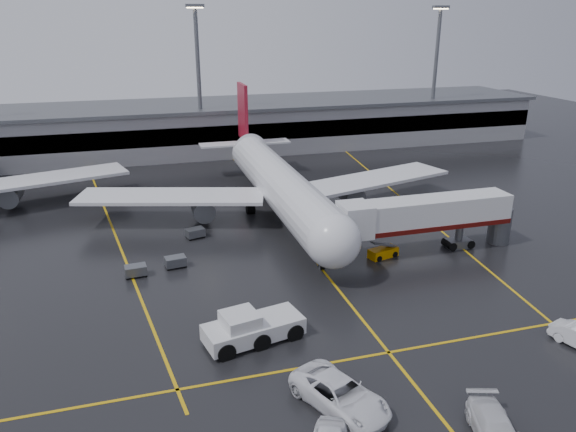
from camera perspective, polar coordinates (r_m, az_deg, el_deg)
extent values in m
plane|color=black|center=(60.45, 1.30, -2.76)|extent=(220.00, 220.00, 0.00)
cube|color=gold|center=(60.44, 1.30, -2.75)|extent=(0.25, 90.00, 0.02)
cube|color=gold|center=(42.43, 10.47, -13.83)|extent=(60.00, 0.25, 0.02)
cube|color=gold|center=(67.41, -17.82, -1.29)|extent=(9.99, 69.35, 0.02)
cube|color=gold|center=(75.80, 12.09, 1.60)|extent=(7.57, 69.64, 0.02)
cube|color=gray|center=(104.34, -6.69, 9.19)|extent=(120.00, 18.00, 8.00)
cube|color=black|center=(95.73, -5.78, 8.55)|extent=(120.00, 0.40, 3.00)
cube|color=#595B60|center=(103.62, -6.78, 11.52)|extent=(122.00, 19.00, 0.60)
cylinder|color=#595B60|center=(96.48, -9.27, 13.30)|extent=(0.70, 0.70, 25.00)
cube|color=#595B60|center=(95.87, -9.72, 20.85)|extent=(3.00, 1.20, 0.50)
cube|color=#FFE5B2|center=(95.87, -9.71, 20.67)|extent=(2.60, 0.90, 0.20)
cylinder|color=#595B60|center=(111.34, 15.06, 13.76)|extent=(0.70, 0.70, 25.00)
cube|color=#595B60|center=(110.81, 15.68, 20.28)|extent=(3.00, 1.20, 0.50)
cube|color=#FFE5B2|center=(110.81, 15.67, 20.13)|extent=(2.60, 0.90, 0.20)
cylinder|color=silver|center=(66.25, -0.75, 3.18)|extent=(5.20, 36.00, 5.20)
sphere|color=silver|center=(50.12, 4.75, -2.58)|extent=(5.20, 5.20, 5.20)
cone|color=silver|center=(85.87, -4.52, 7.46)|extent=(4.94, 8.00, 4.94)
cube|color=maroon|center=(85.91, -4.75, 10.79)|extent=(0.50, 5.50, 8.50)
cube|color=silver|center=(85.83, -4.52, 7.59)|extent=(14.00, 3.00, 0.25)
cube|color=silver|center=(66.34, -12.11, 2.02)|extent=(22.80, 11.83, 0.40)
cube|color=silver|center=(72.63, 8.79, 3.81)|extent=(22.80, 11.83, 0.40)
cylinder|color=#595B60|center=(66.12, -8.93, 0.89)|extent=(2.60, 4.50, 2.60)
cylinder|color=#595B60|center=(70.79, 6.48, 2.30)|extent=(2.60, 4.50, 2.60)
cylinder|color=#595B60|center=(53.98, 3.53, -4.54)|extent=(0.56, 0.56, 2.00)
cylinder|color=#595B60|center=(69.29, -3.95, 1.12)|extent=(0.56, 0.56, 2.00)
cylinder|color=#595B60|center=(70.82, 1.11, 1.59)|extent=(0.56, 0.56, 2.00)
cylinder|color=black|center=(54.21, 3.52, -5.07)|extent=(0.40, 1.10, 1.10)
cylinder|color=black|center=(69.43, -3.94, 0.77)|extent=(1.00, 1.40, 1.40)
cylinder|color=black|center=(70.96, 1.11, 1.24)|extent=(1.00, 1.40, 1.40)
cube|color=silver|center=(78.70, -24.53, 3.47)|extent=(22.80, 11.83, 0.40)
cylinder|color=#595B60|center=(78.74, -26.98, 2.03)|extent=(2.60, 4.50, 2.60)
cube|color=silver|center=(58.42, 14.43, 0.39)|extent=(18.00, 3.20, 3.00)
cube|color=#490A07|center=(58.86, 14.32, -0.81)|extent=(18.00, 3.30, 0.50)
cube|color=silver|center=(54.84, 7.00, -0.41)|extent=(3.00, 3.40, 3.30)
cylinder|color=#595B60|center=(61.47, 17.43, -1.82)|extent=(0.80, 0.80, 3.00)
cube|color=#595B60|center=(61.85, 17.33, -2.72)|extent=(2.60, 1.60, 0.90)
cylinder|color=#595B60|center=(64.11, 21.22, -0.90)|extent=(2.40, 2.40, 4.00)
cylinder|color=black|center=(61.27, 16.47, -2.84)|extent=(0.90, 1.80, 0.90)
cylinder|color=black|center=(62.44, 18.18, -2.60)|extent=(0.90, 1.80, 0.90)
cube|color=silver|center=(42.72, -3.61, -11.70)|extent=(8.06, 4.53, 1.30)
cube|color=silver|center=(41.80, -5.02, -10.78)|extent=(3.08, 3.08, 1.09)
cube|color=black|center=(41.80, -5.02, -10.78)|extent=(2.78, 2.78, 0.98)
cylinder|color=black|center=(42.04, -7.20, -13.02)|extent=(2.05, 3.48, 1.41)
cylinder|color=black|center=(42.92, -3.60, -12.13)|extent=(2.05, 3.48, 1.41)
cylinder|color=black|center=(43.97, -0.19, -11.23)|extent=(2.05, 3.48, 1.41)
cube|color=#C97C00|center=(57.52, 9.90, -3.78)|extent=(3.40, 2.12, 0.97)
cube|color=#595B60|center=(57.15, 9.96, -2.93)|extent=(3.15, 1.58, 1.10)
cylinder|color=black|center=(56.96, 9.08, -4.21)|extent=(0.99, 1.61, 0.62)
cylinder|color=black|center=(58.26, 10.67, -3.75)|extent=(0.99, 1.61, 0.62)
imported|color=white|center=(36.46, 5.46, -18.06)|extent=(5.83, 7.77, 1.96)
imported|color=silver|center=(36.18, 20.86, -20.18)|extent=(3.85, 6.11, 1.65)
cube|color=#595B60|center=(55.46, -11.67, -4.64)|extent=(2.16, 1.56, 0.90)
cylinder|color=black|center=(55.08, -12.34, -5.41)|extent=(0.40, 0.20, 0.40)
cylinder|color=black|center=(55.36, -10.71, -5.16)|extent=(0.40, 0.20, 0.40)
cylinder|color=black|center=(55.97, -12.55, -5.01)|extent=(0.40, 0.20, 0.40)
cylinder|color=black|center=(56.25, -10.96, -4.75)|extent=(0.40, 0.20, 0.40)
cube|color=#595B60|center=(54.49, -15.62, -5.46)|extent=(2.10, 1.45, 0.90)
cylinder|color=black|center=(54.20, -16.37, -6.23)|extent=(0.40, 0.20, 0.40)
cylinder|color=black|center=(54.28, -14.68, -6.01)|extent=(0.40, 0.20, 0.40)
cylinder|color=black|center=(55.10, -16.46, -5.79)|extent=(0.40, 0.20, 0.40)
cylinder|color=black|center=(55.19, -14.81, -5.58)|extent=(0.40, 0.20, 0.40)
cube|color=#595B60|center=(62.28, -9.67, -1.70)|extent=(2.28, 1.79, 0.90)
cylinder|color=black|center=(61.75, -10.15, -2.40)|extent=(0.40, 0.20, 0.40)
cylinder|color=black|center=(62.29, -8.79, -2.11)|extent=(0.40, 0.20, 0.40)
cylinder|color=black|center=(62.62, -10.49, -2.10)|extent=(0.40, 0.20, 0.40)
cylinder|color=black|center=(63.15, -9.15, -1.82)|extent=(0.40, 0.20, 0.40)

